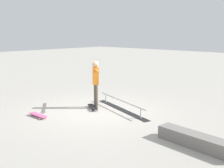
# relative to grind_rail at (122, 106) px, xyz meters

# --- Properties ---
(ground_plane) EXTENTS (60.00, 60.00, 0.00)m
(ground_plane) POSITION_rel_grind_rail_xyz_m (0.56, 0.79, -0.16)
(ground_plane) COLOR #ADA89E
(grind_rail) EXTENTS (3.00, 1.14, 0.36)m
(grind_rail) POSITION_rel_grind_rail_xyz_m (0.00, 0.00, 0.00)
(grind_rail) COLOR black
(grind_rail) RESTS_ON ground_plane
(skate_ledge) EXTENTS (2.08, 0.60, 0.32)m
(skate_ledge) POSITION_rel_grind_rail_xyz_m (-3.45, 1.21, 0.01)
(skate_ledge) COLOR gray
(skate_ledge) RESTS_ON ground_plane
(skater_main) EXTENTS (1.15, 0.88, 1.71)m
(skater_main) POSITION_rel_grind_rail_xyz_m (0.86, 0.44, 0.84)
(skater_main) COLOR brown
(skater_main) RESTS_ON ground_plane
(skateboard_main) EXTENTS (0.80, 0.56, 0.09)m
(skateboard_main) POSITION_rel_grind_rail_xyz_m (0.85, 0.62, -0.08)
(skateboard_main) COLOR black
(skateboard_main) RESTS_ON ground_plane
(loose_skateboard_pink) EXTENTS (0.80, 0.27, 0.09)m
(loose_skateboard_pink) POSITION_rel_grind_rail_xyz_m (1.41, 2.49, -0.08)
(loose_skateboard_pink) COLOR #E05993
(loose_skateboard_pink) RESTS_ON ground_plane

